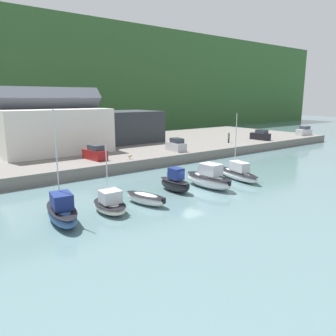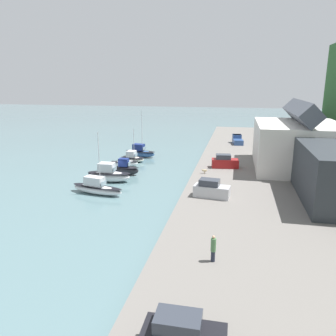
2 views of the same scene
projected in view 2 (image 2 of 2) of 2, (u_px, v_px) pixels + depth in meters
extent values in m
plane|color=slate|center=(115.00, 176.00, 53.36)|extent=(320.00, 320.00, 0.00)
cube|color=slate|center=(303.00, 182.00, 47.39)|extent=(108.74, 31.98, 1.56)
cube|color=silver|center=(297.00, 146.00, 51.83)|extent=(16.79, 12.88, 7.12)
cube|color=#515660|center=(301.00, 112.00, 50.49)|extent=(17.13, 3.51, 3.51)
cube|color=slate|center=(301.00, 171.00, 38.82)|extent=(15.47, 0.10, 3.73)
ellipsoid|color=#33568E|center=(140.00, 154.00, 67.14)|extent=(2.93, 6.52, 1.41)
ellipsoid|color=black|center=(140.00, 151.00, 67.01)|extent=(3.03, 6.66, 0.12)
cube|color=navy|center=(139.00, 147.00, 66.91)|extent=(1.85, 2.40, 1.25)
cube|color=#8CA5B2|center=(144.00, 148.00, 66.54)|extent=(1.41, 0.29, 0.63)
cylinder|color=silver|center=(142.00, 130.00, 65.77)|extent=(0.10, 0.10, 8.19)
ellipsoid|color=white|center=(133.00, 159.00, 63.04)|extent=(2.58, 4.61, 1.00)
ellipsoid|color=black|center=(133.00, 157.00, 62.95)|extent=(2.68, 4.70, 0.12)
cube|color=silver|center=(131.00, 154.00, 62.82)|extent=(1.85, 1.66, 1.15)
cube|color=#8CA5B2|center=(136.00, 155.00, 62.64)|extent=(1.61, 0.17, 0.57)
cylinder|color=silver|center=(134.00, 143.00, 62.15)|extent=(0.10, 0.10, 5.38)
ellipsoid|color=white|center=(125.00, 164.00, 59.37)|extent=(2.77, 4.96, 1.16)
ellipsoid|color=black|center=(125.00, 161.00, 59.27)|extent=(2.85, 5.06, 0.12)
cube|color=black|center=(112.00, 162.00, 59.15)|extent=(0.42, 0.37, 0.56)
ellipsoid|color=black|center=(125.00, 170.00, 54.01)|extent=(1.75, 4.54, 1.49)
ellipsoid|color=black|center=(125.00, 167.00, 53.88)|extent=(1.82, 4.63, 0.12)
cube|color=navy|center=(124.00, 162.00, 53.70)|extent=(1.26, 1.61, 1.27)
cube|color=#8CA5B2|center=(129.00, 164.00, 53.59)|extent=(1.09, 0.13, 0.64)
cube|color=black|center=(113.00, 168.00, 54.30)|extent=(0.37, 0.29, 0.56)
ellipsoid|color=silver|center=(109.00, 176.00, 50.31)|extent=(2.63, 6.69, 1.63)
ellipsoid|color=black|center=(109.00, 173.00, 50.16)|extent=(2.73, 6.83, 0.12)
cube|color=silver|center=(107.00, 167.00, 49.99)|extent=(1.86, 2.38, 1.31)
cube|color=#8CA5B2|center=(115.00, 169.00, 49.83)|extent=(1.59, 0.17, 0.65)
cube|color=black|center=(90.00, 174.00, 50.72)|extent=(0.37, 0.30, 0.56)
ellipsoid|color=white|center=(97.00, 190.00, 44.78)|extent=(3.21, 7.84, 1.20)
ellipsoid|color=black|center=(97.00, 187.00, 44.68)|extent=(3.31, 8.00, 0.12)
cube|color=silver|center=(94.00, 181.00, 44.63)|extent=(1.83, 2.88, 1.20)
cube|color=#8CA5B2|center=(104.00, 183.00, 44.11)|extent=(1.20, 0.33, 0.60)
cylinder|color=silver|center=(99.00, 160.00, 43.49)|extent=(0.10, 0.10, 7.34)
cube|color=maroon|center=(225.00, 163.00, 52.45)|extent=(2.30, 4.39, 1.40)
cube|color=#333842|center=(223.00, 157.00, 52.21)|extent=(1.80, 2.48, 0.76)
cube|color=#B7B7BC|center=(212.00, 191.00, 38.91)|extent=(2.31, 4.39, 1.40)
cube|color=#333842|center=(209.00, 182.00, 38.74)|extent=(1.81, 2.48, 0.76)
cube|color=#333842|center=(178.00, 322.00, 16.11)|extent=(1.55, 2.32, 0.76)
cube|color=#2D4C84|center=(238.00, 142.00, 72.47)|extent=(3.75, 2.45, 1.10)
cube|color=#2D4C84|center=(237.00, 139.00, 74.33)|extent=(2.13, 2.14, 1.90)
cube|color=#2D333D|center=(237.00, 135.00, 74.15)|extent=(1.85, 2.00, 0.50)
cylinder|color=#232838|center=(213.00, 256.00, 24.88)|extent=(0.32, 0.32, 0.85)
cylinder|color=#4C7A4C|center=(213.00, 245.00, 24.64)|extent=(0.40, 0.40, 1.05)
sphere|color=tan|center=(214.00, 237.00, 24.47)|extent=(0.24, 0.24, 0.24)
cylinder|color=tan|center=(205.00, 173.00, 49.17)|extent=(0.12, 0.12, 0.28)
ellipsoid|color=tan|center=(205.00, 170.00, 49.09)|extent=(0.54, 0.85, 0.36)
sphere|color=tan|center=(202.00, 170.00, 49.02)|extent=(0.22, 0.22, 0.22)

